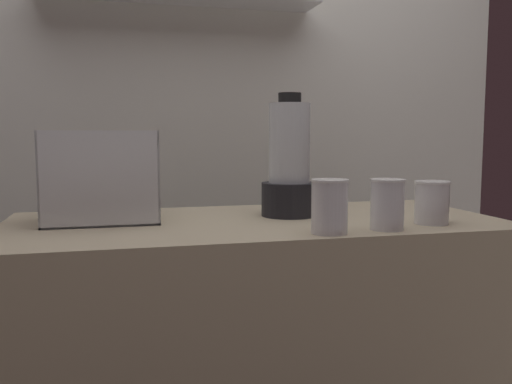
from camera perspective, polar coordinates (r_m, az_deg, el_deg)
counter at (r=1.69m, az=0.00°, el=-18.16°), size 1.40×0.64×0.90m
back_wall_unit at (r=2.29m, az=-4.88°, el=9.10°), size 2.60×0.24×2.50m
carrot_display_bin at (r=1.58m, az=-15.72°, el=-0.20°), size 0.31×0.22×0.25m
blender_pitcher at (r=1.63m, az=3.51°, el=2.64°), size 0.17×0.17×0.37m
juice_cup_pomegranate_far_left at (r=1.35m, az=7.71°, el=-1.82°), size 0.09×0.09×0.13m
juice_cup_carrot_left at (r=1.43m, az=13.60°, el=-1.63°), size 0.09×0.09×0.13m
juice_cup_orange_middle at (r=1.56m, az=17.96°, el=-1.32°), size 0.10×0.10×0.12m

